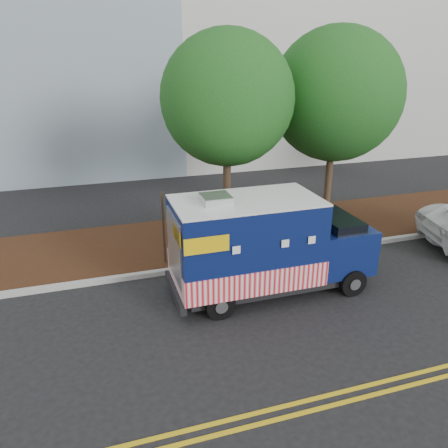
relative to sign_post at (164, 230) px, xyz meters
name	(u,v)px	position (x,y,z in m)	size (l,w,h in m)	color
ground	(214,291)	(1.01, -1.89, -1.20)	(120.00, 120.00, 0.00)	black
curb	(201,267)	(1.01, -0.49, -1.12)	(120.00, 0.18, 0.15)	#9E9E99
mulch_strip	(186,240)	(1.01, 1.61, -1.12)	(120.00, 4.00, 0.15)	black
centerline_near	(281,407)	(1.01, -6.34, -1.19)	(120.00, 0.10, 0.01)	gold
centerline_far	(287,417)	(1.01, -6.59, -1.19)	(120.00, 0.10, 0.01)	gold
tree_b	(227,99)	(2.37, 1.20, 3.61)	(4.15, 4.15, 6.90)	#38281C
tree_c	(336,95)	(6.53, 1.79, 3.57)	(4.59, 4.59, 7.07)	#38281C
sign_post	(164,230)	(0.00, 0.00, 0.00)	(0.06, 0.06, 2.40)	#473828
food_truck	(263,248)	(2.25, -2.27, 0.11)	(5.51, 2.14, 2.90)	black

